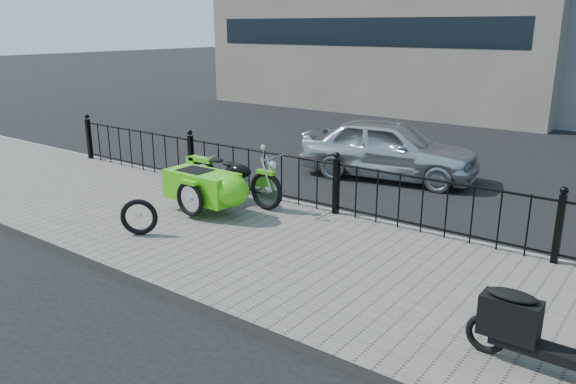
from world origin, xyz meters
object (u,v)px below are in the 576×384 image
Objects in this scene: scooter at (536,330)px; sedan_car at (389,149)px; motorcycle_sidecar at (215,185)px; spare_tire at (139,217)px.

sedan_car is at bearing 127.42° from scooter.
scooter reaches higher than motorcycle_sidecar.
sedan_car is (1.13, 4.24, 0.06)m from motorcycle_sidecar.
motorcycle_sidecar is 1.52× the size of scooter.
spare_tire is at bearing 179.17° from scooter.
motorcycle_sidecar is 5.82m from scooter.
scooter is 2.61× the size of spare_tire.
motorcycle_sidecar is 4.39m from sedan_car.
scooter reaches higher than spare_tire.
motorcycle_sidecar reaches higher than spare_tire.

